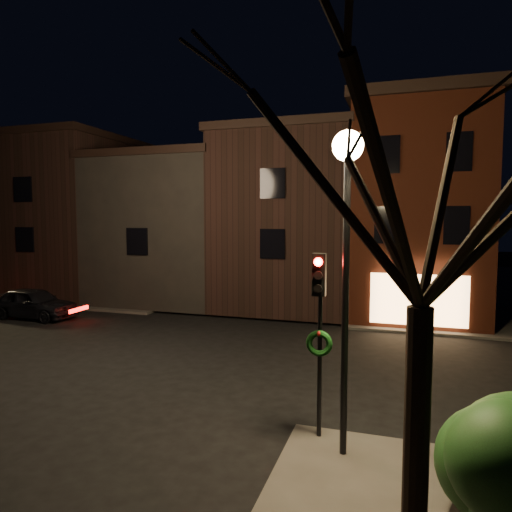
% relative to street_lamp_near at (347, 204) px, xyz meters
% --- Properties ---
extents(ground, '(120.00, 120.00, 0.00)m').
position_rel_street_lamp_near_xyz_m(ground, '(-6.20, 6.00, -5.18)').
color(ground, black).
rests_on(ground, ground).
extents(sidewalk_far_left, '(30.00, 30.00, 0.12)m').
position_rel_street_lamp_near_xyz_m(sidewalk_far_left, '(-26.20, 26.00, -5.12)').
color(sidewalk_far_left, '#2D2B28').
rests_on(sidewalk_far_left, ground).
extents(corner_building, '(6.50, 8.50, 10.50)m').
position_rel_street_lamp_near_xyz_m(corner_building, '(1.80, 15.47, 0.22)').
color(corner_building, '#3E150B').
rests_on(corner_building, ground).
extents(row_building_a, '(7.30, 10.30, 9.40)m').
position_rel_street_lamp_near_xyz_m(row_building_a, '(-4.70, 16.50, -0.34)').
color(row_building_a, black).
rests_on(row_building_a, ground).
extents(row_building_b, '(7.80, 10.30, 8.40)m').
position_rel_street_lamp_near_xyz_m(row_building_b, '(-11.95, 16.50, -0.85)').
color(row_building_b, black).
rests_on(row_building_b, ground).
extents(row_building_c, '(7.30, 10.30, 9.90)m').
position_rel_street_lamp_near_xyz_m(row_building_c, '(-19.20, 16.50, -0.09)').
color(row_building_c, black).
rests_on(row_building_c, ground).
extents(street_lamp_near, '(0.60, 0.60, 6.48)m').
position_rel_street_lamp_near_xyz_m(street_lamp_near, '(0.00, 0.00, 0.00)').
color(street_lamp_near, black).
rests_on(street_lamp_near, sidewalk_near_right).
extents(traffic_signal, '(0.58, 0.38, 4.05)m').
position_rel_street_lamp_near_xyz_m(traffic_signal, '(-0.60, 0.49, -2.37)').
color(traffic_signal, black).
rests_on(traffic_signal, sidewalk_near_right).
extents(bare_tree_right, '(6.40, 6.40, 8.50)m').
position_rel_street_lamp_near_xyz_m(bare_tree_right, '(1.30, -2.50, 0.97)').
color(bare_tree_right, black).
rests_on(bare_tree_right, sidewalk_near_right).
extents(parked_car_a, '(4.51, 1.93, 1.52)m').
position_rel_street_lamp_near_xyz_m(parked_car_a, '(-16.13, 8.72, -4.42)').
color(parked_car_a, black).
rests_on(parked_car_a, ground).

